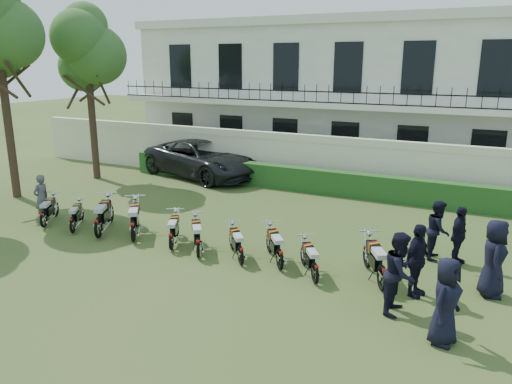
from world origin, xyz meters
TOP-DOWN VIEW (x-y plane):
  - ground at (0.00, 0.00)m, footprint 100.00×100.00m
  - perimeter_wall at (0.00, 8.00)m, footprint 30.00×0.35m
  - hedge at (1.00, 7.20)m, footprint 18.00×0.60m
  - building at (0.00, 13.96)m, footprint 20.40×9.60m
  - tree_west_near at (-8.96, 5.00)m, footprint 3.40×3.20m
  - motorcycle_0 at (-5.27, -1.29)m, footprint 0.97×1.57m
  - motorcycle_1 at (-4.02, -1.25)m, footprint 0.97×1.46m
  - motorcycle_2 at (-2.91, -1.24)m, footprint 1.11×1.91m
  - motorcycle_3 at (-1.73, -1.00)m, footprint 1.30×1.77m
  - motorcycle_4 at (-0.27, -1.04)m, footprint 0.92×1.60m
  - motorcycle_5 at (0.74, -1.18)m, footprint 1.16×1.56m
  - motorcycle_6 at (2.05, -1.08)m, footprint 1.18×1.36m
  - motorcycle_7 at (3.14, -0.90)m, footprint 1.20×1.52m
  - motorcycle_8 at (4.26, -1.28)m, footprint 1.05×1.45m
  - motorcycle_9 at (5.84, -0.93)m, footprint 1.08×1.82m
  - suv at (-4.68, 7.54)m, footprint 6.85×4.53m
  - inspector at (-5.92, -0.76)m, footprint 0.40×0.61m
  - officer_0 at (7.44, -2.65)m, footprint 0.78×0.99m
  - officer_1 at (6.39, -1.77)m, footprint 0.74×0.93m
  - officer_2 at (6.58, -0.79)m, footprint 0.73×1.12m
  - officer_3 at (8.19, 0.04)m, footprint 0.72×0.99m
  - officer_4 at (6.72, 1.88)m, footprint 0.67×0.84m
  - officer_5 at (7.28, 1.71)m, footprint 0.62×1.02m

SIDE VIEW (x-z plane):
  - ground at x=0.00m, z-range 0.00..0.00m
  - motorcycle_1 at x=-4.02m, z-range -0.04..0.88m
  - motorcycle_8 at x=4.26m, z-range -0.04..0.90m
  - motorcycle_6 at x=2.05m, z-range -0.04..0.90m
  - motorcycle_4 at x=-0.27m, z-range -0.04..0.92m
  - motorcycle_0 at x=-5.27m, z-range -0.04..0.93m
  - motorcycle_7 at x=3.14m, z-range -0.04..0.97m
  - motorcycle_5 at x=0.74m, z-range -0.04..0.97m
  - hedge at x=1.00m, z-range 0.00..1.00m
  - motorcycle_9 at x=5.84m, z-range -0.04..1.06m
  - motorcycle_3 at x=-1.73m, z-range -0.04..1.10m
  - motorcycle_2 at x=-2.91m, z-range -0.04..1.11m
  - officer_5 at x=7.28m, z-range 0.00..1.63m
  - inspector at x=-5.92m, z-range 0.00..1.65m
  - officer_4 at x=6.72m, z-range 0.00..1.68m
  - suv at x=-4.68m, z-range 0.00..1.75m
  - officer_2 at x=6.58m, z-range 0.00..1.78m
  - officer_0 at x=7.44m, z-range 0.00..1.78m
  - officer_1 at x=6.39m, z-range 0.00..1.85m
  - officer_3 at x=8.19m, z-range 0.00..1.88m
  - perimeter_wall at x=0.00m, z-range 0.02..2.32m
  - building at x=0.00m, z-range 0.01..7.41m
  - tree_west_near at x=-8.96m, z-range 1.94..9.84m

